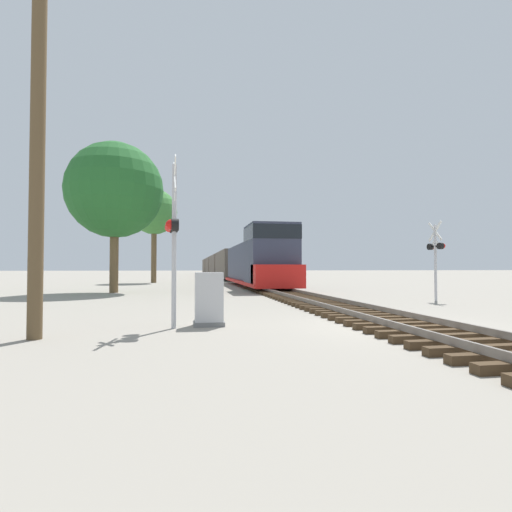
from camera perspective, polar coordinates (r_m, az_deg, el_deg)
The scene contains 9 objects.
ground_plane at distance 11.16m, azimuth 19.42°, elevation -9.52°, with size 400.00×400.00×0.00m, color gray.
rail_track_bed at distance 11.14m, azimuth 19.42°, elevation -8.83°, with size 2.60×160.00×0.31m.
freight_train at distance 65.20m, azimuth -5.01°, elevation -1.34°, with size 3.08×86.35×4.35m.
crossing_signal_near at distance 10.40m, azimuth -11.77°, elevation 3.60°, with size 0.39×1.01×4.35m.
crossing_signal_far at distance 20.09m, azimuth 24.30°, elevation 0.55°, with size 0.37×1.01×3.68m.
relay_cabinet at distance 10.71m, azimuth -6.75°, elevation -6.19°, with size 0.81×0.60×1.42m.
utility_pole at distance 10.37m, azimuth -28.71°, elevation 16.68°, with size 1.80×0.31×9.31m.
tree_far_right at distance 26.49m, azimuth -19.52°, elevation 8.81°, with size 5.90×5.90×9.29m.
tree_mid_background at distance 42.04m, azimuth -14.34°, elevation 6.05°, with size 4.61×4.61×9.53m.
Camera 1 is at (-5.37, -9.66, 1.54)m, focal length 28.00 mm.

